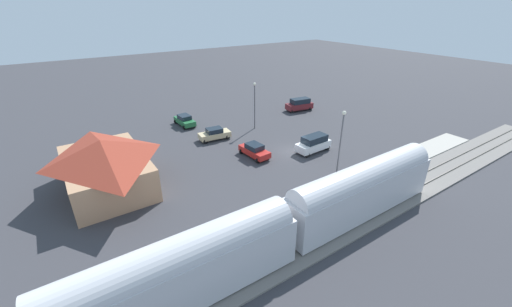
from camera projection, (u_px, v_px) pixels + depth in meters
name	position (u px, v px, depth m)	size (l,w,h in m)	color
ground_plane	(292.00, 152.00, 41.88)	(200.00, 200.00, 0.00)	#38383D
railway_track	(382.00, 201.00, 31.38)	(4.80, 70.00, 0.30)	slate
platform	(351.00, 183.00, 34.35)	(3.20, 46.00, 0.30)	#A8A399
passenger_train	(288.00, 221.00, 24.03)	(2.93, 33.72, 4.98)	silver
station_building	(105.00, 164.00, 32.56)	(12.38, 8.42, 5.53)	tan
pedestrian_on_platform	(374.00, 164.00, 35.99)	(0.36, 0.36, 1.71)	#23284C
sedan_tan	(215.00, 134.00, 45.20)	(2.30, 4.67, 1.74)	#C6B284
suv_maroon	(300.00, 104.00, 57.31)	(2.70, 5.15, 2.22)	maroon
suv_white	(314.00, 143.00, 41.50)	(2.17, 4.98, 2.22)	white
sedan_red	(254.00, 150.00, 40.18)	(4.64, 2.57, 1.74)	red
sedan_green	(185.00, 120.00, 50.39)	(4.59, 2.45, 1.74)	#236638
light_pole_near_platform	(341.00, 135.00, 34.85)	(0.44, 0.44, 7.47)	#515156
light_pole_lot_center	(255.00, 100.00, 47.63)	(0.44, 0.44, 7.23)	#515156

